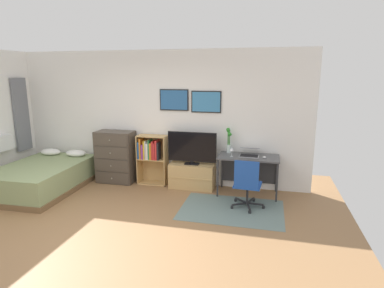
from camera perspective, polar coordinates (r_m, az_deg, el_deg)
ground_plane at (r=4.88m, az=-15.65°, el=-15.25°), size 7.20×7.20×0.00m
wall_back_with_posters at (r=6.61m, az=-5.98°, el=4.71°), size 6.12×0.09×2.70m
area_rug at (r=5.51m, az=7.08°, el=-11.53°), size 1.70×1.20×0.01m
bed at (r=6.93m, az=-25.13°, el=-5.31°), size 1.45×2.05×0.64m
dresser at (r=6.86m, az=-13.45°, el=-2.23°), size 0.78×0.46×1.08m
bookshelf at (r=6.58m, az=-7.30°, el=-1.90°), size 0.60×0.30×1.01m
tv_stand at (r=6.39m, az=0.03°, el=-5.69°), size 0.89×0.41×0.49m
television at (r=6.22m, az=-0.02°, el=-0.74°), size 0.97×0.16×0.64m
desk at (r=6.11m, az=10.06°, el=-3.22°), size 1.12×0.59×0.74m
office_chair at (r=5.42m, az=9.79°, el=-6.86°), size 0.57×0.58×0.86m
laptop at (r=6.05m, az=10.23°, el=-1.45°), size 0.37×0.39×0.16m
computer_mouse at (r=5.92m, az=12.79°, el=-2.31°), size 0.06×0.10×0.03m
bamboo_vase at (r=6.17m, az=6.61°, el=0.78°), size 0.10×0.10×0.49m
wine_glass at (r=5.91m, az=7.12°, el=-0.96°), size 0.07×0.07×0.18m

